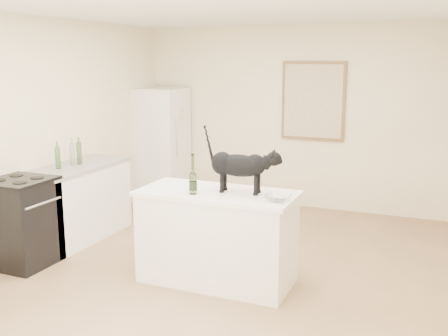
{
  "coord_description": "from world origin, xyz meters",
  "views": [
    {
      "loc": [
        2.03,
        -4.59,
        2.11
      ],
      "look_at": [
        0.15,
        -0.15,
        1.12
      ],
      "focal_mm": 42.05,
      "sensor_mm": 36.0,
      "label": 1
    }
  ],
  "objects_px": {
    "stove": "(22,223)",
    "fridge": "(161,144)",
    "black_cat": "(239,168)",
    "wine_bottle": "(193,177)",
    "glass_bowl": "(278,198)"
  },
  "relations": [
    {
      "from": "wine_bottle",
      "to": "glass_bowl",
      "type": "distance_m",
      "value": 0.81
    },
    {
      "from": "glass_bowl",
      "to": "stove",
      "type": "bearing_deg",
      "value": -173.87
    },
    {
      "from": "fridge",
      "to": "wine_bottle",
      "type": "height_order",
      "value": "fridge"
    },
    {
      "from": "stove",
      "to": "fridge",
      "type": "distance_m",
      "value": 2.98
    },
    {
      "from": "stove",
      "to": "black_cat",
      "type": "distance_m",
      "value": 2.4
    },
    {
      "from": "stove",
      "to": "fridge",
      "type": "relative_size",
      "value": 0.53
    },
    {
      "from": "stove",
      "to": "wine_bottle",
      "type": "height_order",
      "value": "wine_bottle"
    },
    {
      "from": "black_cat",
      "to": "stove",
      "type": "bearing_deg",
      "value": -172.98
    },
    {
      "from": "wine_bottle",
      "to": "glass_bowl",
      "type": "xyz_separation_m",
      "value": [
        0.79,
        0.06,
        -0.14
      ]
    },
    {
      "from": "black_cat",
      "to": "wine_bottle",
      "type": "bearing_deg",
      "value": -153.67
    },
    {
      "from": "black_cat",
      "to": "glass_bowl",
      "type": "distance_m",
      "value": 0.49
    },
    {
      "from": "fridge",
      "to": "black_cat",
      "type": "relative_size",
      "value": 2.58
    },
    {
      "from": "fridge",
      "to": "black_cat",
      "type": "height_order",
      "value": "fridge"
    },
    {
      "from": "fridge",
      "to": "wine_bottle",
      "type": "relative_size",
      "value": 5.15
    },
    {
      "from": "wine_bottle",
      "to": "fridge",
      "type": "bearing_deg",
      "value": 124.66
    }
  ]
}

